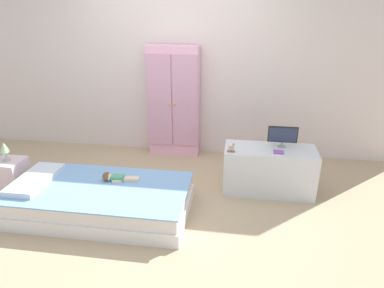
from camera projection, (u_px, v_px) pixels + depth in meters
The scene contains 12 objects.
ground_plane at pixel (153, 205), 3.76m from camera, with size 10.00×10.00×0.02m, color tan.
back_wall at pixel (177, 59), 4.67m from camera, with size 6.40×0.05×2.70m, color silver.
bed at pixel (101, 199), 3.56m from camera, with size 1.84×0.96×0.30m.
pillow at pixel (35, 179), 3.59m from camera, with size 0.32×0.69×0.06m, color silver.
doll at pixel (114, 177), 3.61m from camera, with size 0.39×0.14×0.10m.
nightstand at pixel (11, 177), 3.89m from camera, with size 0.32×0.32×0.42m, color silver.
table_lamp at pixel (4, 148), 3.75m from camera, with size 0.11×0.11×0.22m.
wardrobe at pixel (174, 102), 4.75m from camera, with size 0.71×0.26×1.56m.
tv_stand at pixel (269, 170), 3.93m from camera, with size 1.03×0.45×0.54m, color silver.
tv_monitor at pixel (283, 135), 3.83m from camera, with size 0.33×0.10×0.25m.
rocking_horse_toy at pixel (232, 148), 3.73m from camera, with size 0.09×0.04×0.11m.
book_purple at pixel (279, 152), 3.72m from camera, with size 0.11×0.08×0.02m, color #8E51B2.
Camera 1 is at (0.91, -3.11, 2.05)m, focal length 31.56 mm.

